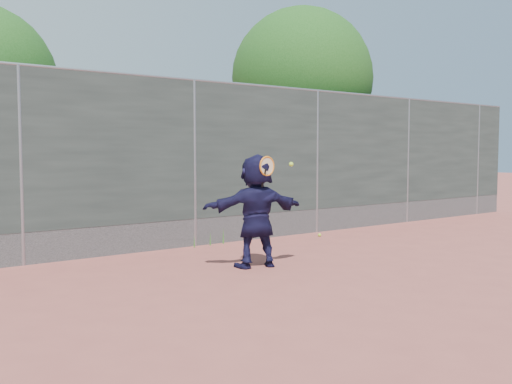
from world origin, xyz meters
TOP-DOWN VIEW (x-y plane):
  - ground at (0.00, 0.00)m, footprint 80.00×80.00m
  - player at (-0.24, 1.31)m, footprint 1.63×0.86m
  - ball_ground at (2.61, 2.98)m, footprint 0.07×0.07m
  - fence at (-0.00, 3.50)m, footprint 20.00×0.06m
  - swing_action at (-0.16, 1.11)m, footprint 0.59×0.18m
  - tree_right at (4.68, 5.75)m, footprint 3.78×3.60m
  - weed_clump at (0.29, 3.38)m, footprint 0.68×0.07m

SIDE VIEW (x-z plane):
  - ground at x=0.00m, z-range 0.00..0.00m
  - ball_ground at x=2.61m, z-range 0.00..0.07m
  - weed_clump at x=0.29m, z-range -0.02..0.28m
  - player at x=-0.24m, z-range 0.00..1.68m
  - swing_action at x=-0.16m, z-range 1.23..1.75m
  - fence at x=0.00m, z-range 0.07..3.09m
  - tree_right at x=4.68m, z-range 0.80..6.19m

